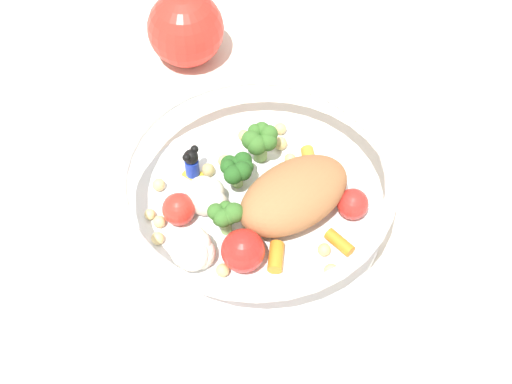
% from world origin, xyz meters
% --- Properties ---
extents(ground_plane, '(2.40, 2.40, 0.00)m').
position_xyz_m(ground_plane, '(0.00, 0.00, 0.00)').
color(ground_plane, silver).
extents(food_container, '(0.22, 0.22, 0.06)m').
position_xyz_m(food_container, '(0.01, 0.00, 0.03)').
color(food_container, white).
rests_on(food_container, ground_plane).
extents(loose_apple, '(0.07, 0.07, 0.09)m').
position_xyz_m(loose_apple, '(-0.16, -0.10, 0.04)').
color(loose_apple, red).
rests_on(loose_apple, ground_plane).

